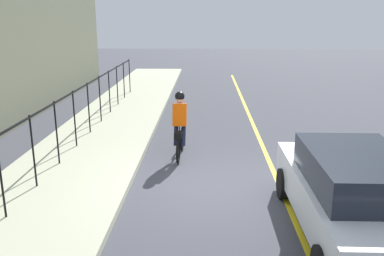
# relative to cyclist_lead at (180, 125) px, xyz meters

# --- Properties ---
(ground_plane) EXTENTS (80.00, 80.00, 0.00)m
(ground_plane) POSITION_rel_cyclist_lead_xyz_m (-1.98, -0.80, -0.91)
(ground_plane) COLOR #3E4047
(lane_line_centre) EXTENTS (36.00, 0.12, 0.01)m
(lane_line_centre) POSITION_rel_cyclist_lead_xyz_m (-1.98, -2.40, -0.91)
(lane_line_centre) COLOR yellow
(lane_line_centre) RESTS_ON ground
(sidewalk) EXTENTS (40.00, 3.20, 0.15)m
(sidewalk) POSITION_rel_cyclist_lead_xyz_m (-1.98, 2.60, -0.84)
(sidewalk) COLOR #AAAE92
(sidewalk) RESTS_ON ground
(iron_fence) EXTENTS (19.97, 0.04, 1.60)m
(iron_fence) POSITION_rel_cyclist_lead_xyz_m (-0.98, 3.00, 0.38)
(iron_fence) COLOR black
(iron_fence) RESTS_ON sidewalk
(cyclist_lead) EXTENTS (1.71, 0.37, 1.83)m
(cyclist_lead) POSITION_rel_cyclist_lead_xyz_m (0.00, 0.00, 0.00)
(cyclist_lead) COLOR black
(cyclist_lead) RESTS_ON ground
(patrol_sedan) EXTENTS (4.41, 1.93, 1.58)m
(patrol_sedan) POSITION_rel_cyclist_lead_xyz_m (-4.04, -3.22, -0.09)
(patrol_sedan) COLOR white
(patrol_sedan) RESTS_ON ground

